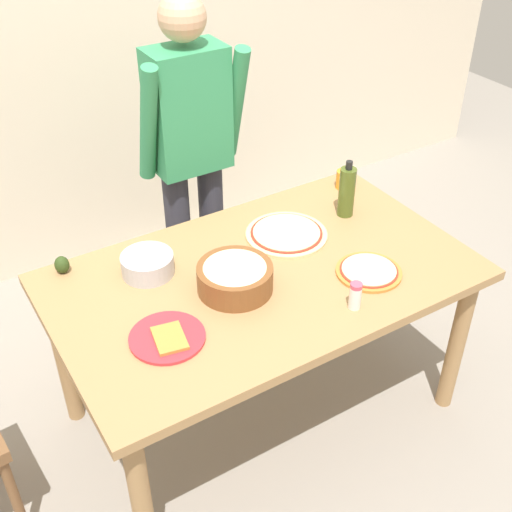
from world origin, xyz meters
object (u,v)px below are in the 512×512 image
(mixing_bowl_steel, at_px, (148,264))
(olive_oil_bottle, at_px, (347,191))
(pizza_cooked_on_tray, at_px, (369,271))
(plate_with_slice, at_px, (168,338))
(salt_shaker, at_px, (355,296))
(cup_orange, at_px, (344,179))
(popcorn_bowl, at_px, (235,276))
(pizza_raw_on_board, at_px, (286,234))
(dining_table, at_px, (263,292))
(person_cook, at_px, (191,149))
(avocado, at_px, (62,265))

(mixing_bowl_steel, height_order, olive_oil_bottle, olive_oil_bottle)
(pizza_cooked_on_tray, xyz_separation_m, plate_with_slice, (-0.81, 0.07, -0.00))
(olive_oil_bottle, bearing_deg, salt_shaker, -124.98)
(cup_orange, bearing_deg, olive_oil_bottle, -126.09)
(cup_orange, bearing_deg, popcorn_bowl, -154.24)
(pizza_cooked_on_tray, bearing_deg, olive_oil_bottle, 64.28)
(salt_shaker, bearing_deg, pizza_raw_on_board, 84.38)
(mixing_bowl_steel, bearing_deg, dining_table, -32.07)
(pizza_cooked_on_tray, bearing_deg, cup_orange, 60.61)
(person_cook, height_order, pizza_raw_on_board, person_cook)
(dining_table, xyz_separation_m, pizza_cooked_on_tray, (0.34, -0.21, 0.10))
(dining_table, distance_m, mixing_bowl_steel, 0.46)
(dining_table, relative_size, olive_oil_bottle, 6.25)
(popcorn_bowl, distance_m, cup_orange, 0.89)
(person_cook, xyz_separation_m, pizza_cooked_on_tray, (0.25, -0.97, -0.17))
(dining_table, bearing_deg, avocado, 147.75)
(person_cook, distance_m, cup_orange, 0.71)
(person_cook, bearing_deg, mixing_bowl_steel, -131.33)
(person_cook, relative_size, mixing_bowl_steel, 8.10)
(dining_table, distance_m, olive_oil_bottle, 0.59)
(dining_table, xyz_separation_m, person_cook, (0.09, 0.76, 0.27))
(avocado, bearing_deg, dining_table, -32.25)
(olive_oil_bottle, relative_size, cup_orange, 3.01)
(pizza_cooked_on_tray, relative_size, olive_oil_bottle, 0.99)
(person_cook, distance_m, olive_oil_bottle, 0.73)
(person_cook, bearing_deg, pizza_cooked_on_tray, -75.41)
(pizza_raw_on_board, bearing_deg, cup_orange, 23.55)
(mixing_bowl_steel, relative_size, avocado, 2.86)
(mixing_bowl_steel, xyz_separation_m, cup_orange, (1.04, 0.13, 0.00))
(pizza_raw_on_board, bearing_deg, person_cook, 102.27)
(person_cook, bearing_deg, dining_table, -96.85)
(person_cook, height_order, pizza_cooked_on_tray, person_cook)
(person_cook, bearing_deg, salt_shaker, -85.90)
(plate_with_slice, bearing_deg, dining_table, 16.99)
(plate_with_slice, distance_m, mixing_bowl_steel, 0.39)
(pizza_raw_on_board, height_order, pizza_cooked_on_tray, same)
(mixing_bowl_steel, bearing_deg, popcorn_bowl, -48.24)
(plate_with_slice, bearing_deg, cup_orange, 23.94)
(popcorn_bowl, height_order, cup_orange, popcorn_bowl)
(olive_oil_bottle, distance_m, cup_orange, 0.24)
(popcorn_bowl, xyz_separation_m, salt_shaker, (0.31, -0.31, -0.01))
(pizza_raw_on_board, bearing_deg, olive_oil_bottle, 1.07)
(pizza_cooked_on_tray, xyz_separation_m, olive_oil_bottle, (0.19, 0.38, 0.10))
(person_cook, distance_m, plate_with_slice, 1.07)
(pizza_raw_on_board, relative_size, pizza_cooked_on_tray, 1.34)
(olive_oil_bottle, height_order, salt_shaker, olive_oil_bottle)
(cup_orange, bearing_deg, plate_with_slice, -156.06)
(pizza_cooked_on_tray, distance_m, popcorn_bowl, 0.52)
(avocado, bearing_deg, cup_orange, -2.06)
(pizza_raw_on_board, distance_m, plate_with_slice, 0.75)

